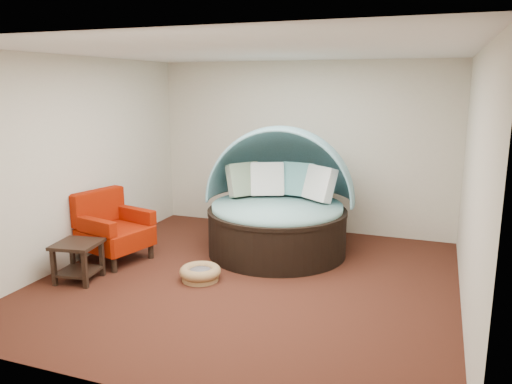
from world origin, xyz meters
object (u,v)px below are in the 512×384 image
(canopy_daybed, at_px, (279,194))
(pet_basket, at_px, (200,273))
(red_armchair, at_px, (112,229))
(side_table, at_px, (78,256))

(canopy_daybed, xyz_separation_m, pet_basket, (-0.57, -1.45, -0.76))
(red_armchair, height_order, side_table, red_armchair)
(pet_basket, xyz_separation_m, red_armchair, (-1.49, 0.26, 0.35))
(canopy_daybed, distance_m, pet_basket, 1.73)
(side_table, bearing_deg, canopy_daybed, 44.92)
(canopy_daybed, distance_m, red_armchair, 2.41)
(canopy_daybed, bearing_deg, pet_basket, -119.80)
(red_armchair, bearing_deg, side_table, -71.99)
(canopy_daybed, xyz_separation_m, red_armchair, (-2.05, -1.19, -0.41))
(pet_basket, distance_m, side_table, 1.54)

